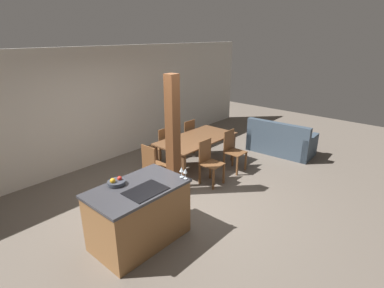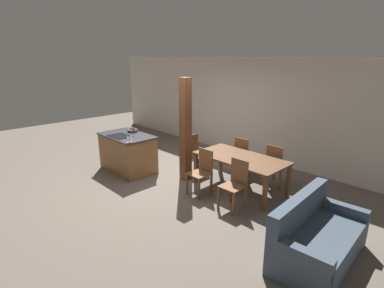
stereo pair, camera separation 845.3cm
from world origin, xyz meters
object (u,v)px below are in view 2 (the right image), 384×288
object	(u,v)px
fruit_bowl	(133,130)
wine_glass_middle	(131,137)
couch	(317,240)
timber_post	(185,130)
kitchen_island	(128,153)
dining_chair_near_right	(235,183)
dining_chair_far_left	(244,155)
dining_chair_near_left	(202,171)
dining_chair_far_right	(276,165)
dining_chair_head_end	(196,153)
wine_glass_near	(128,137)
dining_table	(240,161)

from	to	relation	value
fruit_bowl	wine_glass_middle	world-z (taller)	wine_glass_middle
couch	timber_post	size ratio (longest dim) A/B	0.72
kitchen_island	dining_chair_near_right	xyz separation A→B (m)	(3.01, 0.38, 0.03)
kitchen_island	dining_chair_far_left	size ratio (longest dim) A/B	1.51
fruit_bowl	dining_chair_near_right	distance (m)	3.21
dining_chair_near_left	dining_chair_far_right	world-z (taller)	same
dining_chair_head_end	wine_glass_near	bearing A→B (deg)	156.54
kitchen_island	timber_post	distance (m)	1.68
wine_glass_middle	couch	distance (m)	4.18
wine_glass_near	dining_chair_near_right	size ratio (longest dim) A/B	0.18
dining_chair_far_left	wine_glass_middle	bearing A→B (deg)	53.72
wine_glass_middle	dining_chair_far_left	size ratio (longest dim) A/B	0.18
wine_glass_middle	dining_chair_near_right	world-z (taller)	wine_glass_middle
kitchen_island	timber_post	xyz separation A→B (m)	(1.39, 0.65, 0.70)
dining_chair_near_right	dining_chair_head_end	xyz separation A→B (m)	(-1.76, 0.71, 0.00)
kitchen_island	dining_chair_near_right	size ratio (longest dim) A/B	1.51
wine_glass_middle	fruit_bowl	bearing A→B (deg)	145.00
dining_chair_near_right	dining_chair_far_left	size ratio (longest dim) A/B	1.00
dining_table	dining_chair_far_right	world-z (taller)	dining_chair_far_right
wine_glass_near	couch	world-z (taller)	wine_glass_near
couch	timber_post	world-z (taller)	timber_post
wine_glass_near	couch	distance (m)	4.18
kitchen_island	timber_post	bearing A→B (deg)	25.14
dining_chair_near_right	kitchen_island	bearing A→B (deg)	-172.76
dining_chair_far_left	couch	world-z (taller)	dining_chair_far_left
dining_table	dining_chair_far_right	size ratio (longest dim) A/B	2.06
dining_table	dining_chair_near_right	size ratio (longest dim) A/B	2.06
wine_glass_near	fruit_bowl	bearing A→B (deg)	141.36
dining_table	timber_post	xyz separation A→B (m)	(-1.20, -0.44, 0.52)
dining_chair_far_right	timber_post	xyz separation A→B (m)	(-1.63, -1.15, 0.67)
wine_glass_near	dining_chair_far_left	world-z (taller)	wine_glass_near
dining_table	couch	world-z (taller)	couch
kitchen_island	wine_glass_middle	size ratio (longest dim) A/B	8.61
dining_chair_head_end	couch	size ratio (longest dim) A/B	0.56
dining_table	dining_chair_far_left	xyz separation A→B (m)	(-0.43, 0.71, -0.15)
dining_chair_near_right	dining_chair_far_right	xyz separation A→B (m)	(-0.00, 1.42, 0.00)
dining_chair_near_right	dining_chair_far_right	bearing A→B (deg)	90.00
fruit_bowl	dining_table	distance (m)	2.88
fruit_bowl	dining_chair_head_end	world-z (taller)	fruit_bowl
wine_glass_middle	couch	bearing A→B (deg)	4.30
wine_glass_middle	dining_chair_near_left	xyz separation A→B (m)	(1.53, 0.66, -0.55)
wine_glass_near	dining_chair_near_right	xyz separation A→B (m)	(2.39, 0.74, -0.55)
dining_chair_far_left	dining_chair_far_right	world-z (taller)	same
kitchen_island	dining_chair_near_right	distance (m)	3.04
kitchen_island	dining_table	size ratio (longest dim) A/B	0.73
wine_glass_near	wine_glass_middle	xyz separation A→B (m)	(0.00, 0.08, 0.00)
dining_chair_far_right	dining_chair_head_end	xyz separation A→B (m)	(-1.76, -0.71, 0.00)
dining_chair_near_left	wine_glass_near	bearing A→B (deg)	-154.17
kitchen_island	fruit_bowl	size ratio (longest dim) A/B	5.49
dining_chair_far_left	dining_chair_near_right	bearing A→B (deg)	121.13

